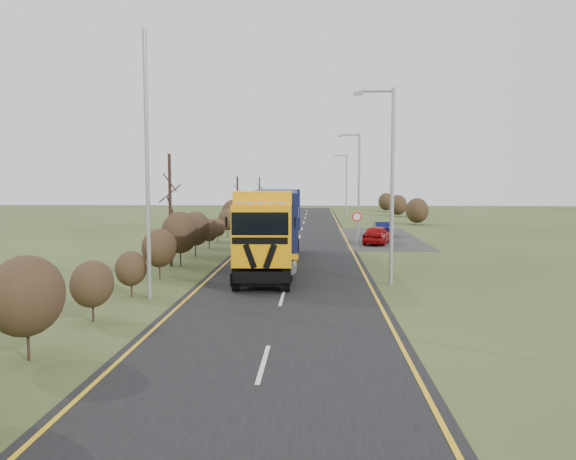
% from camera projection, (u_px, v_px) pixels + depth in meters
% --- Properties ---
extents(ground, '(160.00, 160.00, 0.00)m').
position_uv_depth(ground, '(287.00, 280.00, 26.04)').
color(ground, '#38461E').
rests_on(ground, ground).
extents(road, '(8.00, 120.00, 0.02)m').
position_uv_depth(road, '(295.00, 253.00, 35.99)').
color(road, black).
rests_on(road, ground).
extents(layby, '(6.00, 18.00, 0.02)m').
position_uv_depth(layby, '(379.00, 238.00, 45.62)').
color(layby, '#2E2C29').
rests_on(layby, ground).
extents(lane_markings, '(7.52, 116.00, 0.01)m').
position_uv_depth(lane_markings, '(295.00, 253.00, 35.69)').
color(lane_markings, gold).
rests_on(lane_markings, road).
extents(hedgerow, '(2.24, 102.04, 6.05)m').
position_uv_depth(hedgerow, '(195.00, 230.00, 34.05)').
color(hedgerow, '#312115').
rests_on(hedgerow, ground).
extents(lorry, '(2.99, 15.03, 4.17)m').
position_uv_depth(lorry, '(273.00, 223.00, 29.96)').
color(lorry, black).
rests_on(lorry, ground).
extents(car_red_hatchback, '(2.71, 4.33, 1.38)m').
position_uv_depth(car_red_hatchback, '(377.00, 235.00, 40.88)').
color(car_red_hatchback, '#96070A').
rests_on(car_red_hatchback, ground).
extents(car_blue_sedan, '(1.29, 3.66, 1.20)m').
position_uv_depth(car_blue_sedan, '(382.00, 229.00, 46.84)').
color(car_blue_sedan, '#090C36').
rests_on(car_blue_sedan, ground).
extents(streetlight_near, '(1.84, 0.18, 8.63)m').
position_uv_depth(streetlight_near, '(390.00, 178.00, 24.58)').
color(streetlight_near, '#989B9D').
rests_on(streetlight_near, ground).
extents(streetlight_mid, '(1.76, 0.18, 8.23)m').
position_uv_depth(streetlight_mid, '(358.00, 182.00, 42.75)').
color(streetlight_mid, '#989B9D').
rests_on(streetlight_mid, ground).
extents(streetlight_far, '(1.70, 0.18, 7.93)m').
position_uv_depth(streetlight_far, '(346.00, 183.00, 70.66)').
color(streetlight_far, '#989B9D').
rests_on(streetlight_far, ground).
extents(left_pole, '(0.16, 0.16, 10.34)m').
position_uv_depth(left_pole, '(147.00, 166.00, 21.60)').
color(left_pole, '#989B9D').
rests_on(left_pole, ground).
extents(speed_sign, '(0.67, 0.10, 2.44)m').
position_uv_depth(speed_sign, '(357.00, 222.00, 39.41)').
color(speed_sign, '#989B9D').
rests_on(speed_sign, ground).
extents(warning_board, '(0.73, 0.11, 1.92)m').
position_uv_depth(warning_board, '(358.00, 217.00, 53.09)').
color(warning_board, '#989B9D').
rests_on(warning_board, ground).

